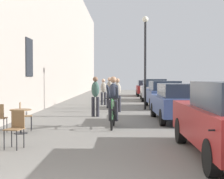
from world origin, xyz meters
name	(u,v)px	position (x,y,z in m)	size (l,w,h in m)	color
building_facade_left	(38,13)	(-3.45, 14.00, 5.06)	(0.54, 68.00, 10.13)	gray
cafe_chair_mid_toward_wall	(16,126)	(-1.59, 4.27, 0.52)	(0.45, 0.45, 0.89)	black
cafe_table_far	(21,116)	(-2.10, 6.37, 0.52)	(0.64, 0.64, 0.72)	black
cafe_chair_far_toward_street	(24,114)	(-2.17, 6.92, 0.52)	(0.45, 0.45, 0.89)	black
cyclist_on_bicycle	(113,103)	(0.63, 7.73, 0.81)	(0.52, 1.76, 1.74)	black
pedestrian_near	(95,94)	(-0.20, 10.80, 0.97)	(0.37, 0.28, 1.72)	#26262D
pedestrian_mid	(117,93)	(0.73, 12.75, 0.93)	(0.35, 0.26, 1.65)	#26262D
pedestrian_far	(110,91)	(0.28, 14.92, 0.96)	(0.38, 0.30, 1.70)	#26262D
pedestrian_furthest	(103,90)	(-0.17, 17.06, 0.91)	(0.37, 0.28, 1.62)	#26262D
street_lamp	(145,50)	(2.18, 14.17, 3.11)	(0.32, 0.32, 4.90)	black
parked_car_second	(178,102)	(3.08, 9.33, 0.75)	(1.79, 4.10, 1.45)	#384C84
parked_car_third	(163,94)	(3.27, 15.26, 0.78)	(1.86, 4.26, 1.50)	#384C84
parked_car_fourth	(154,89)	(3.34, 21.34, 0.82)	(1.98, 4.52, 1.59)	#B7B7BC
parked_car_fifth	(146,88)	(3.25, 27.68, 0.76)	(1.80, 4.14, 1.46)	maroon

